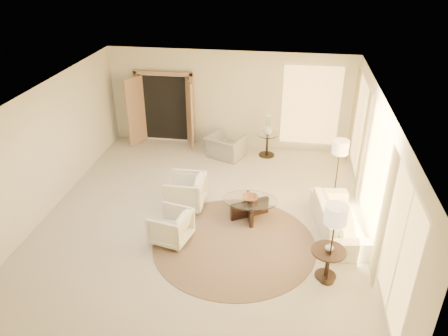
# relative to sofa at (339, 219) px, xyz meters

# --- Properties ---
(room) EXTENTS (7.04, 8.04, 2.83)m
(room) POSITION_rel_sofa_xyz_m (-2.90, -0.01, 1.09)
(room) COLOR beige
(room) RESTS_ON ground
(windows_right) EXTENTS (0.10, 6.40, 2.40)m
(windows_right) POSITION_rel_sofa_xyz_m (0.55, 0.09, 1.04)
(windows_right) COLOR #EEBA5F
(windows_right) RESTS_ON room
(window_back_corner) EXTENTS (1.70, 0.10, 2.40)m
(window_back_corner) POSITION_rel_sofa_xyz_m (-0.60, 3.94, 1.04)
(window_back_corner) COLOR #EEBA5F
(window_back_corner) RESTS_ON room
(curtains_right) EXTENTS (0.06, 5.20, 2.60)m
(curtains_right) POSITION_rel_sofa_xyz_m (0.50, 0.99, 0.99)
(curtains_right) COLOR tan
(curtains_right) RESTS_ON room
(french_doors) EXTENTS (1.95, 0.66, 2.16)m
(french_doors) POSITION_rel_sofa_xyz_m (-4.80, 3.81, 0.76)
(french_doors) COLOR #A57F5D
(french_doors) RESTS_ON room
(area_rug) EXTENTS (4.35, 4.35, 0.01)m
(area_rug) POSITION_rel_sofa_xyz_m (-2.11, -0.77, -0.30)
(area_rug) COLOR #433026
(area_rug) RESTS_ON room
(sofa) EXTENTS (1.16, 2.22, 0.62)m
(sofa) POSITION_rel_sofa_xyz_m (0.00, 0.00, 0.00)
(sofa) COLOR white
(sofa) RESTS_ON room
(armchair_left) EXTENTS (0.78, 0.83, 0.85)m
(armchair_left) POSITION_rel_sofa_xyz_m (-3.40, 0.46, 0.12)
(armchair_left) COLOR white
(armchair_left) RESTS_ON room
(armchair_right) EXTENTS (0.83, 0.86, 0.75)m
(armchair_right) POSITION_rel_sofa_xyz_m (-3.40, -0.85, 0.07)
(armchair_right) COLOR white
(armchair_right) RESTS_ON room
(accent_chair) EXTENTS (1.14, 0.96, 0.85)m
(accent_chair) POSITION_rel_sofa_xyz_m (-2.88, 3.13, 0.12)
(accent_chair) COLOR gray
(accent_chair) RESTS_ON room
(coffee_table) EXTENTS (1.58, 1.58, 0.44)m
(coffee_table) POSITION_rel_sofa_xyz_m (-1.90, 0.25, -0.03)
(coffee_table) COLOR black
(coffee_table) RESTS_ON room
(end_table) EXTENTS (0.63, 0.63, 0.59)m
(end_table) POSITION_rel_sofa_xyz_m (-0.32, -1.47, 0.10)
(end_table) COLOR black
(end_table) RESTS_ON room
(side_table) EXTENTS (0.58, 0.58, 0.67)m
(side_table) POSITION_rel_sofa_xyz_m (-1.74, 3.39, 0.10)
(side_table) COLOR black
(side_table) RESTS_ON room
(floor_lamp_near) EXTENTS (0.37, 0.37, 1.53)m
(floor_lamp_near) POSITION_rel_sofa_xyz_m (0.00, 1.28, 0.99)
(floor_lamp_near) COLOR black
(floor_lamp_near) RESTS_ON room
(floor_lamp_far) EXTENTS (0.39, 0.39, 1.61)m
(floor_lamp_far) POSITION_rel_sofa_xyz_m (-0.31, -1.59, 1.06)
(floor_lamp_far) COLOR black
(floor_lamp_far) RESTS_ON room
(bowl) EXTENTS (0.41, 0.41, 0.09)m
(bowl) POSITION_rel_sofa_xyz_m (-1.90, 0.25, 0.18)
(bowl) COLOR brown
(bowl) RESTS_ON coffee_table
(end_vase) EXTENTS (0.19, 0.19, 0.15)m
(end_vase) POSITION_rel_sofa_xyz_m (-0.32, -1.47, 0.36)
(end_vase) COLOR silver
(end_vase) RESTS_ON end_table
(side_vase) EXTENTS (0.29, 0.29, 0.27)m
(side_vase) POSITION_rel_sofa_xyz_m (-1.74, 3.39, 0.49)
(side_vase) COLOR silver
(side_vase) RESTS_ON side_table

